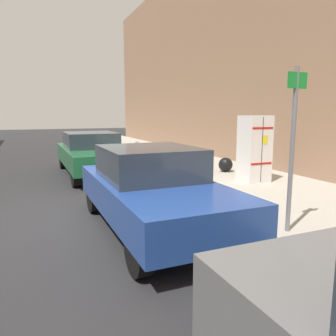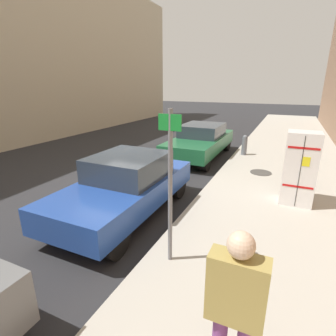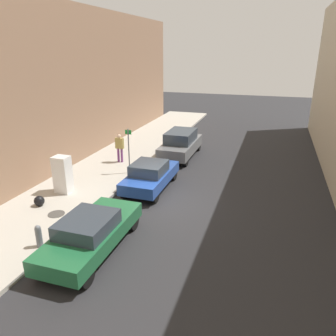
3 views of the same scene
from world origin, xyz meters
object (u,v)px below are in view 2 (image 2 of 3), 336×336
object	(u,v)px
parked_sedan_green	(201,140)
trash_bag	(301,175)
street_sign_post	(170,182)
parked_hatchback_blue	(126,185)
pedestrian_walking_far	(235,305)
discarded_refrigerator	(300,169)
fire_hydrant	(244,145)

from	to	relation	value
parked_sedan_green	trash_bag	bearing A→B (deg)	151.35
street_sign_post	parked_hatchback_blue	bearing A→B (deg)	-37.78
pedestrian_walking_far	parked_hatchback_blue	xyz separation A→B (m)	(3.12, -2.96, -0.45)
trash_bag	parked_hatchback_blue	world-z (taller)	parked_hatchback_blue
parked_sedan_green	parked_hatchback_blue	bearing A→B (deg)	90.00
pedestrian_walking_far	discarded_refrigerator	bearing A→B (deg)	-45.65
discarded_refrigerator	pedestrian_walking_far	distance (m)	5.01
pedestrian_walking_far	parked_hatchback_blue	world-z (taller)	pedestrian_walking_far
discarded_refrigerator	parked_hatchback_blue	size ratio (longest dim) A/B	0.44
street_sign_post	parked_sedan_green	xyz separation A→B (m)	(1.78, -7.15, -0.86)
pedestrian_walking_far	parked_hatchback_blue	distance (m)	4.32
fire_hydrant	parked_sedan_green	size ratio (longest dim) A/B	0.18
fire_hydrant	parked_sedan_green	xyz separation A→B (m)	(1.76, 0.56, 0.14)
street_sign_post	parked_sedan_green	size ratio (longest dim) A/B	0.54
fire_hydrant	trash_bag	distance (m)	3.43
trash_bag	pedestrian_walking_far	size ratio (longest dim) A/B	0.26
parked_hatchback_blue	fire_hydrant	bearing A→B (deg)	-105.52
discarded_refrigerator	parked_sedan_green	world-z (taller)	discarded_refrigerator
fire_hydrant	parked_hatchback_blue	distance (m)	6.57
discarded_refrigerator	parked_hatchback_blue	bearing A→B (deg)	28.36
parked_sedan_green	street_sign_post	bearing A→B (deg)	103.98
discarded_refrigerator	fire_hydrant	world-z (taller)	discarded_refrigerator
discarded_refrigerator	parked_hatchback_blue	world-z (taller)	discarded_refrigerator
trash_bag	street_sign_post	bearing A→B (deg)	67.23
pedestrian_walking_far	parked_hatchback_blue	bearing A→B (deg)	7.85
trash_bag	pedestrian_walking_far	bearing A→B (deg)	83.36
street_sign_post	fire_hydrant	bearing A→B (deg)	-89.83
discarded_refrigerator	trash_bag	distance (m)	1.78
discarded_refrigerator	street_sign_post	size ratio (longest dim) A/B	0.71
discarded_refrigerator	pedestrian_walking_far	bearing A→B (deg)	83.04
trash_bag	parked_hatchback_blue	size ratio (longest dim) A/B	0.11
pedestrian_walking_far	parked_sedan_green	size ratio (longest dim) A/B	0.37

